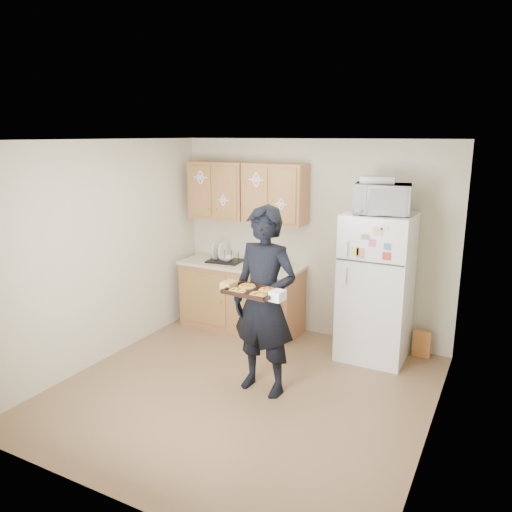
% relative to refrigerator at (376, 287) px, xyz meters
% --- Properties ---
extents(floor, '(3.60, 3.60, 0.00)m').
position_rel_refrigerator_xyz_m(floor, '(-0.95, -1.43, -0.85)').
color(floor, brown).
rests_on(floor, ground).
extents(ceiling, '(3.60, 3.60, 0.00)m').
position_rel_refrigerator_xyz_m(ceiling, '(-0.95, -1.43, 1.65)').
color(ceiling, silver).
rests_on(ceiling, wall_back).
extents(wall_back, '(3.60, 0.04, 2.50)m').
position_rel_refrigerator_xyz_m(wall_back, '(-0.95, 0.37, 0.40)').
color(wall_back, beige).
rests_on(wall_back, floor).
extents(wall_front, '(3.60, 0.04, 2.50)m').
position_rel_refrigerator_xyz_m(wall_front, '(-0.95, -3.23, 0.40)').
color(wall_front, beige).
rests_on(wall_front, floor).
extents(wall_left, '(0.04, 3.60, 2.50)m').
position_rel_refrigerator_xyz_m(wall_left, '(-2.75, -1.43, 0.40)').
color(wall_left, beige).
rests_on(wall_left, floor).
extents(wall_right, '(0.04, 3.60, 2.50)m').
position_rel_refrigerator_xyz_m(wall_right, '(0.85, -1.43, 0.40)').
color(wall_right, beige).
rests_on(wall_right, floor).
extents(refrigerator, '(0.75, 0.70, 1.70)m').
position_rel_refrigerator_xyz_m(refrigerator, '(0.00, 0.00, 0.00)').
color(refrigerator, white).
rests_on(refrigerator, floor).
extents(base_cabinet, '(1.60, 0.60, 0.86)m').
position_rel_refrigerator_xyz_m(base_cabinet, '(-1.80, 0.05, -0.42)').
color(base_cabinet, brown).
rests_on(base_cabinet, floor).
extents(countertop, '(1.64, 0.64, 0.04)m').
position_rel_refrigerator_xyz_m(countertop, '(-1.80, 0.05, 0.03)').
color(countertop, '#C1B295').
rests_on(countertop, base_cabinet).
extents(upper_cab_left, '(0.80, 0.33, 0.75)m').
position_rel_refrigerator_xyz_m(upper_cab_left, '(-2.20, 0.18, 0.98)').
color(upper_cab_left, brown).
rests_on(upper_cab_left, wall_back).
extents(upper_cab_right, '(0.80, 0.33, 0.75)m').
position_rel_refrigerator_xyz_m(upper_cab_right, '(-1.38, 0.18, 0.98)').
color(upper_cab_right, brown).
rests_on(upper_cab_right, wall_back).
extents(cereal_box, '(0.20, 0.07, 0.32)m').
position_rel_refrigerator_xyz_m(cereal_box, '(0.52, 0.24, -0.69)').
color(cereal_box, gold).
rests_on(cereal_box, floor).
extents(person, '(0.73, 0.51, 1.90)m').
position_rel_refrigerator_xyz_m(person, '(-0.77, -1.31, 0.10)').
color(person, black).
rests_on(person, floor).
extents(baking_tray, '(0.51, 0.39, 0.04)m').
position_rel_refrigerator_xyz_m(baking_tray, '(-0.75, -1.61, 0.29)').
color(baking_tray, black).
rests_on(baking_tray, person).
extents(pizza_front_left, '(0.16, 0.16, 0.02)m').
position_rel_refrigerator_xyz_m(pizza_front_left, '(-0.87, -1.68, 0.31)').
color(pizza_front_left, orange).
rests_on(pizza_front_left, baking_tray).
extents(pizza_front_right, '(0.16, 0.16, 0.02)m').
position_rel_refrigerator_xyz_m(pizza_front_right, '(-0.64, -1.70, 0.31)').
color(pizza_front_right, orange).
rests_on(pizza_front_right, baking_tray).
extents(pizza_back_left, '(0.16, 0.16, 0.02)m').
position_rel_refrigerator_xyz_m(pizza_back_left, '(-0.85, -1.52, 0.31)').
color(pizza_back_left, orange).
rests_on(pizza_back_left, baking_tray).
extents(pizza_back_right, '(0.16, 0.16, 0.02)m').
position_rel_refrigerator_xyz_m(pizza_back_right, '(-0.63, -1.54, 0.31)').
color(pizza_back_right, orange).
rests_on(pizza_back_right, baking_tray).
extents(microwave, '(0.66, 0.51, 0.33)m').
position_rel_refrigerator_xyz_m(microwave, '(0.02, -0.05, 1.02)').
color(microwave, white).
rests_on(microwave, refrigerator).
extents(foil_pan, '(0.40, 0.31, 0.08)m').
position_rel_refrigerator_xyz_m(foil_pan, '(-0.05, -0.02, 1.22)').
color(foil_pan, '#B2B3BA').
rests_on(foil_pan, microwave).
extents(dish_rack, '(0.47, 0.37, 0.18)m').
position_rel_refrigerator_xyz_m(dish_rack, '(-2.04, 0.03, 0.14)').
color(dish_rack, black).
rests_on(dish_rack, countertop).
extents(bowl, '(0.21, 0.21, 0.05)m').
position_rel_refrigerator_xyz_m(bowl, '(-2.01, 0.03, 0.10)').
color(bowl, silver).
rests_on(bowl, dish_rack).
extents(soap_bottle, '(0.09, 0.09, 0.17)m').
position_rel_refrigerator_xyz_m(soap_bottle, '(-1.20, -0.07, 0.14)').
color(soap_bottle, white).
rests_on(soap_bottle, countertop).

